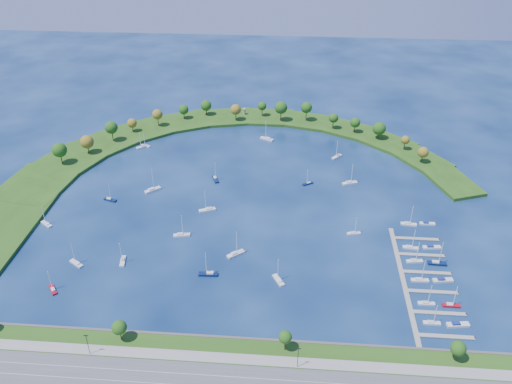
# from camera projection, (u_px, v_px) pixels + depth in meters

# --- Properties ---
(ground) EXTENTS (700.00, 700.00, 0.00)m
(ground) POSITION_uv_depth(u_px,v_px,m) (247.00, 202.00, 297.79)
(ground) COLOR #071A3E
(ground) RESTS_ON ground
(south_shoreline) EXTENTS (420.00, 43.10, 11.60)m
(south_shoreline) POSITION_uv_depth(u_px,v_px,m) (215.00, 380.00, 193.01)
(south_shoreline) COLOR #224913
(south_shoreline) RESTS_ON ground
(breakwater) EXTENTS (286.74, 247.64, 2.00)m
(breakwater) POSITION_uv_depth(u_px,v_px,m) (183.00, 158.00, 341.68)
(breakwater) COLOR #224913
(breakwater) RESTS_ON ground
(breakwater_trees) EXTENTS (235.50, 92.88, 15.12)m
(breakwater_trees) POSITION_uv_depth(u_px,v_px,m) (229.00, 122.00, 365.79)
(breakwater_trees) COLOR #382314
(breakwater_trees) RESTS_ON breakwater
(harbor_tower) EXTENTS (2.60, 2.60, 4.67)m
(harbor_tower) POSITION_uv_depth(u_px,v_px,m) (244.00, 111.00, 397.99)
(harbor_tower) COLOR gray
(harbor_tower) RESTS_ON breakwater
(dock_system) EXTENTS (24.28, 82.00, 1.60)m
(dock_system) POSITION_uv_depth(u_px,v_px,m) (419.00, 281.00, 240.20)
(dock_system) COLOR gray
(dock_system) RESTS_ON ground
(moored_boat_0) EXTENTS (3.51, 8.28, 11.79)m
(moored_boat_0) POSITION_uv_depth(u_px,v_px,m) (123.00, 261.00, 252.07)
(moored_boat_0) COLOR silver
(moored_boat_0) RESTS_ON ground
(moored_boat_1) EXTENTS (6.15, 7.09, 10.84)m
(moored_boat_1) POSITION_uv_depth(u_px,v_px,m) (53.00, 289.00, 235.02)
(moored_boat_1) COLOR maroon
(moored_boat_1) RESTS_ON ground
(moored_boat_2) EXTENTS (6.78, 5.22, 10.01)m
(moored_boat_2) POSITION_uv_depth(u_px,v_px,m) (308.00, 183.00, 314.38)
(moored_boat_2) COLOR #0A1940
(moored_boat_2) RESTS_ON ground
(moored_boat_3) EXTENTS (7.30, 3.53, 10.34)m
(moored_boat_3) POSITION_uv_depth(u_px,v_px,m) (354.00, 233.00, 271.44)
(moored_boat_3) COLOR silver
(moored_boat_3) RESTS_ON ground
(moored_boat_4) EXTENTS (7.83, 4.36, 11.10)m
(moored_boat_4) POSITION_uv_depth(u_px,v_px,m) (110.00, 199.00, 298.92)
(moored_boat_4) COLOR #0A1940
(moored_boat_4) RESTS_ON ground
(moored_boat_5) EXTENTS (9.13, 8.71, 14.50)m
(moored_boat_5) POSITION_uv_depth(u_px,v_px,m) (153.00, 189.00, 307.73)
(moored_boat_5) COLOR silver
(moored_boat_5) RESTS_ON ground
(moored_boat_6) EXTENTS (7.41, 7.59, 12.18)m
(moored_boat_6) POSITION_uv_depth(u_px,v_px,m) (337.00, 156.00, 343.55)
(moored_boat_6) COLOR silver
(moored_boat_6) RESTS_ON ground
(moored_boat_7) EXTENTS (9.01, 2.81, 13.12)m
(moored_boat_7) POSITION_uv_depth(u_px,v_px,m) (208.00, 274.00, 243.93)
(moored_boat_7) COLOR #0A1940
(moored_boat_7) RESTS_ON ground
(moored_boat_8) EXTENTS (8.86, 7.85, 13.65)m
(moored_boat_8) POSITION_uv_depth(u_px,v_px,m) (236.00, 254.00, 256.57)
(moored_boat_8) COLOR silver
(moored_boat_8) RESTS_ON ground
(moored_boat_9) EXTENTS (7.99, 6.50, 11.96)m
(moored_boat_9) POSITION_uv_depth(u_px,v_px,m) (76.00, 263.00, 250.54)
(moored_boat_9) COLOR silver
(moored_boat_9) RESTS_ON ground
(moored_boat_10) EXTENTS (9.53, 5.65, 13.54)m
(moored_boat_10) POSITION_uv_depth(u_px,v_px,m) (350.00, 183.00, 314.63)
(moored_boat_10) COLOR silver
(moored_boat_10) RESTS_ON ground
(moored_boat_11) EXTENTS (7.69, 6.42, 11.60)m
(moored_boat_11) POSITION_uv_depth(u_px,v_px,m) (46.00, 224.00, 278.33)
(moored_boat_11) COLOR silver
(moored_boat_11) RESTS_ON ground
(moored_boat_12) EXTENTS (7.42, 6.54, 11.41)m
(moored_boat_12) POSITION_uv_depth(u_px,v_px,m) (142.00, 146.00, 355.65)
(moored_boat_12) COLOR silver
(moored_boat_12) RESTS_ON ground
(moored_boat_13) EXTENTS (5.26, 8.79, 12.50)m
(moored_boat_13) POSITION_uv_depth(u_px,v_px,m) (215.00, 179.00, 318.61)
(moored_boat_13) COLOR #0A1940
(moored_boat_13) RESTS_ON ground
(moored_boat_14) EXTENTS (9.51, 5.90, 13.56)m
(moored_boat_14) POSITION_uv_depth(u_px,v_px,m) (207.00, 209.00, 289.83)
(moored_boat_14) COLOR silver
(moored_boat_14) RESTS_ON ground
(moored_boat_15) EXTENTS (8.87, 4.20, 12.58)m
(moored_boat_15) POSITION_uv_depth(u_px,v_px,m) (182.00, 235.00, 269.94)
(moored_boat_15) COLOR silver
(moored_boat_15) RESTS_ON ground
(moored_boat_16) EXTENTS (6.95, 4.04, 9.87)m
(moored_boat_16) POSITION_uv_depth(u_px,v_px,m) (146.00, 145.00, 357.24)
(moored_boat_16) COLOR silver
(moored_boat_16) RESTS_ON ground
(moored_boat_17) EXTENTS (6.14, 8.54, 12.42)m
(moored_boat_17) POSITION_uv_depth(u_px,v_px,m) (279.00, 280.00, 240.24)
(moored_boat_17) COLOR silver
(moored_boat_17) RESTS_ON ground
(moored_boat_18) EXTENTS (9.85, 6.81, 14.23)m
(moored_boat_18) POSITION_uv_depth(u_px,v_px,m) (267.00, 139.00, 365.85)
(moored_boat_18) COLOR silver
(moored_boat_18) RESTS_ON ground
(docked_boat_0) EXTENTS (7.10, 2.05, 10.41)m
(docked_boat_0) POSITION_uv_depth(u_px,v_px,m) (432.00, 322.00, 217.79)
(docked_boat_0) COLOR silver
(docked_boat_0) RESTS_ON ground
(docked_boat_1) EXTENTS (9.62, 3.83, 1.91)m
(docked_boat_1) POSITION_uv_depth(u_px,v_px,m) (458.00, 325.00, 216.90)
(docked_boat_1) COLOR silver
(docked_boat_1) RESTS_ON ground
(docked_boat_2) EXTENTS (7.31, 2.15, 10.70)m
(docked_boat_2) POSITION_uv_depth(u_px,v_px,m) (426.00, 303.00, 227.55)
(docked_boat_2) COLOR silver
(docked_boat_2) RESTS_ON ground
(docked_boat_3) EXTENTS (7.65, 2.18, 11.22)m
(docked_boat_3) POSITION_uv_depth(u_px,v_px,m) (451.00, 305.00, 226.55)
(docked_boat_3) COLOR maroon
(docked_boat_3) RESTS_ON ground
(docked_boat_4) EXTENTS (8.17, 2.58, 11.89)m
(docked_boat_4) POSITION_uv_depth(u_px,v_px,m) (420.00, 280.00, 240.35)
(docked_boat_4) COLOR silver
(docked_boat_4) RESTS_ON ground
(docked_boat_5) EXTENTS (9.51, 3.93, 1.88)m
(docked_boat_5) POSITION_uv_depth(u_px,v_px,m) (443.00, 280.00, 240.35)
(docked_boat_5) COLOR silver
(docked_boat_5) RESTS_ON ground
(docked_boat_6) EXTENTS (8.13, 3.34, 11.60)m
(docked_boat_6) POSITION_uv_depth(u_px,v_px,m) (414.00, 261.00, 252.03)
(docked_boat_6) COLOR silver
(docked_boat_6) RESTS_ON ground
(docked_boat_7) EXTENTS (8.95, 2.87, 13.01)m
(docked_boat_7) POSITION_uv_depth(u_px,v_px,m) (437.00, 263.00, 250.62)
(docked_boat_7) COLOR #0A1940
(docked_boat_7) RESTS_ON ground
(docked_boat_8) EXTENTS (7.98, 3.00, 11.45)m
(docked_boat_8) POSITION_uv_depth(u_px,v_px,m) (411.00, 247.00, 261.02)
(docked_boat_8) COLOR silver
(docked_boat_8) RESTS_ON ground
(docked_boat_9) EXTENTS (9.09, 3.36, 1.81)m
(docked_boat_9) POSITION_uv_depth(u_px,v_px,m) (432.00, 247.00, 261.30)
(docked_boat_9) COLOR silver
(docked_boat_9) RESTS_ON ground
(docked_boat_10) EXTENTS (8.46, 3.05, 12.18)m
(docked_boat_10) POSITION_uv_depth(u_px,v_px,m) (409.00, 224.00, 278.26)
(docked_boat_10) COLOR silver
(docked_boat_10) RESTS_ON ground
(docked_boat_11) EXTENTS (8.07, 2.34, 1.64)m
(docked_boat_11) POSITION_uv_depth(u_px,v_px,m) (427.00, 224.00, 278.86)
(docked_boat_11) COLOR silver
(docked_boat_11) RESTS_ON ground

